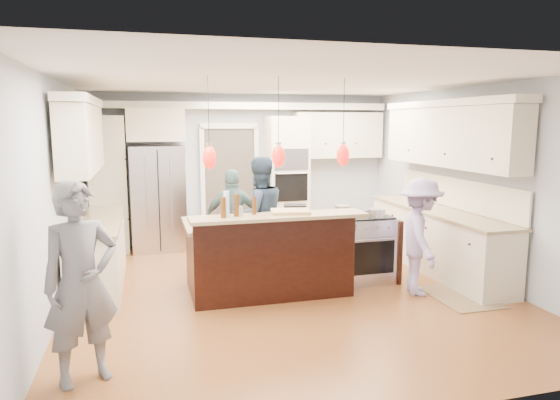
% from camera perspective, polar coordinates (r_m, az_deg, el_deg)
% --- Properties ---
extents(ground_plane, '(6.00, 6.00, 0.00)m').
position_cam_1_polar(ground_plane, '(6.70, 0.79, -10.22)').
color(ground_plane, '#A65E2D').
rests_on(ground_plane, ground).
extents(room_shell, '(5.54, 6.04, 2.72)m').
position_cam_1_polar(room_shell, '(6.34, 0.83, 5.50)').
color(room_shell, '#B2BCC6').
rests_on(room_shell, ground).
extents(refrigerator, '(0.90, 0.70, 1.80)m').
position_cam_1_polar(refrigerator, '(8.82, -13.73, 0.20)').
color(refrigerator, '#B7B7BC').
rests_on(refrigerator, ground).
extents(oven_column, '(0.72, 0.69, 2.30)m').
position_cam_1_polar(oven_column, '(9.16, 0.74, 2.35)').
color(oven_column, beige).
rests_on(oven_column, ground).
extents(back_upper_cabinets, '(5.30, 0.61, 2.54)m').
position_cam_1_polar(back_upper_cabinets, '(8.92, -8.75, 5.41)').
color(back_upper_cabinets, beige).
rests_on(back_upper_cabinets, ground).
extents(right_counter_run, '(0.64, 3.10, 2.51)m').
position_cam_1_polar(right_counter_run, '(7.72, 17.90, -0.02)').
color(right_counter_run, beige).
rests_on(right_counter_run, ground).
extents(left_cabinets, '(0.64, 2.30, 2.51)m').
position_cam_1_polar(left_cabinets, '(7.02, -20.68, -1.02)').
color(left_cabinets, beige).
rests_on(left_cabinets, ground).
extents(kitchen_island, '(2.10, 1.46, 1.12)m').
position_cam_1_polar(kitchen_island, '(6.56, -1.46, -6.19)').
color(kitchen_island, black).
rests_on(kitchen_island, ground).
extents(island_range, '(0.82, 0.71, 0.92)m').
position_cam_1_polar(island_range, '(7.09, 9.56, -5.41)').
color(island_range, '#B7B7BC').
rests_on(island_range, ground).
extents(pendant_lights, '(1.75, 0.15, 1.03)m').
position_cam_1_polar(pendant_lights, '(5.79, -0.16, 5.04)').
color(pendant_lights, black).
rests_on(pendant_lights, ground).
extents(person_bar_end, '(0.74, 0.63, 1.73)m').
position_cam_1_polar(person_bar_end, '(4.52, -21.78, -8.85)').
color(person_bar_end, slate).
rests_on(person_bar_end, ground).
extents(person_far_left, '(0.94, 0.79, 1.70)m').
position_cam_1_polar(person_far_left, '(7.24, -2.40, -1.80)').
color(person_far_left, '#27384C').
rests_on(person_far_left, ground).
extents(person_far_right, '(0.93, 0.50, 1.51)m').
position_cam_1_polar(person_far_right, '(7.50, -5.34, -2.21)').
color(person_far_right, slate).
rests_on(person_far_right, ground).
extents(person_range_side, '(0.81, 1.09, 1.50)m').
position_cam_1_polar(person_range_side, '(6.60, 15.74, -4.05)').
color(person_range_side, '#9C8ABB').
rests_on(person_range_side, ground).
extents(floor_rug, '(0.71, 1.03, 0.01)m').
position_cam_1_polar(floor_rug, '(6.83, 19.91, -10.33)').
color(floor_rug, olive).
rests_on(floor_rug, ground).
extents(water_bottle, '(0.09, 0.09, 0.30)m').
position_cam_1_polar(water_bottle, '(5.73, -6.15, -0.44)').
color(water_bottle, silver).
rests_on(water_bottle, kitchen_island).
extents(beer_bottle_a, '(0.07, 0.07, 0.26)m').
position_cam_1_polar(beer_bottle_a, '(5.74, -4.98, -0.60)').
color(beer_bottle_a, '#4A270D').
rests_on(beer_bottle_a, kitchen_island).
extents(beer_bottle_b, '(0.06, 0.06, 0.24)m').
position_cam_1_polar(beer_bottle_b, '(5.67, -6.52, -0.84)').
color(beer_bottle_b, '#4A270D').
rests_on(beer_bottle_b, kitchen_island).
extents(beer_bottle_c, '(0.06, 0.06, 0.21)m').
position_cam_1_polar(beer_bottle_c, '(5.86, -2.98, -0.63)').
color(beer_bottle_c, '#4A270D').
rests_on(beer_bottle_c, kitchen_island).
extents(drink_can, '(0.07, 0.07, 0.12)m').
position_cam_1_polar(drink_can, '(5.76, -4.53, -1.28)').
color(drink_can, '#B7B7BC').
rests_on(drink_can, kitchen_island).
extents(cutting_board, '(0.50, 0.39, 0.04)m').
position_cam_1_polar(cutting_board, '(5.95, 1.20, -1.32)').
color(cutting_board, tan).
rests_on(cutting_board, kitchen_island).
extents(pot_large, '(0.22, 0.22, 0.13)m').
position_cam_1_polar(pot_large, '(7.01, 7.15, -1.11)').
color(pot_large, '#B7B7BC').
rests_on(pot_large, island_range).
extents(pot_small, '(0.23, 0.23, 0.11)m').
position_cam_1_polar(pot_small, '(6.88, 11.01, -1.46)').
color(pot_small, '#B7B7BC').
rests_on(pot_small, island_range).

